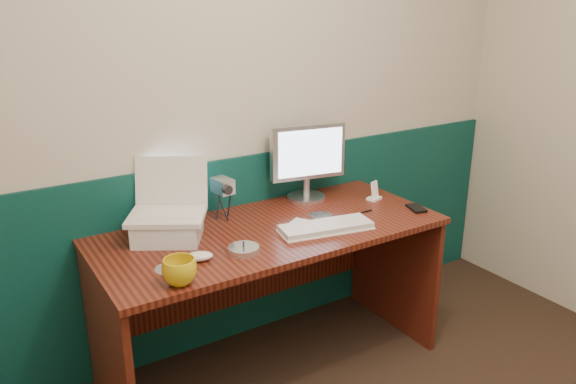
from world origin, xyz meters
TOP-DOWN VIEW (x-y plane):
  - back_wall at (0.00, 1.75)m, footprint 3.50×0.04m
  - wainscot at (0.00, 1.74)m, footprint 3.48×0.02m
  - desk at (-0.02, 1.38)m, footprint 1.60×0.70m
  - laptop_riser at (-0.46, 1.51)m, footprint 0.36×0.35m
  - laptop at (-0.46, 1.51)m, footprint 0.40×0.38m
  - monitor at (0.34, 1.63)m, footprint 0.41×0.18m
  - keyboard at (0.18, 1.23)m, footprint 0.44×0.22m
  - mouse_right at (0.35, 1.18)m, footprint 0.10×0.07m
  - mouse_left at (-0.44, 1.24)m, footprint 0.13×0.10m
  - mug at (-0.57, 1.10)m, footprint 0.15×0.15m
  - camcorder at (-0.15, 1.60)m, footprint 0.11×0.15m
  - cd_spindle at (-0.25, 1.21)m, footprint 0.13×0.13m
  - cd_loose_a at (-0.57, 1.24)m, footprint 0.11×0.11m
  - cd_loose_b at (0.26, 1.39)m, footprint 0.11×0.11m
  - pen at (0.45, 1.31)m, footprint 0.13×0.01m
  - papers at (0.10, 1.34)m, footprint 0.19×0.17m
  - dock at (0.63, 1.43)m, footprint 0.09×0.07m
  - music_player at (0.63, 1.43)m, footprint 0.05×0.04m
  - pda at (0.72, 1.20)m, footprint 0.10×0.13m

SIDE VIEW (x-z plane):
  - desk at x=-0.02m, z-range 0.00..0.75m
  - wainscot at x=0.00m, z-range 0.00..1.00m
  - cd_loose_b at x=0.26m, z-range 0.75..0.75m
  - cd_loose_a at x=-0.57m, z-range 0.75..0.75m
  - papers at x=0.10m, z-range 0.75..0.75m
  - pen at x=0.45m, z-range 0.75..0.76m
  - pda at x=0.72m, z-range 0.75..0.76m
  - dock at x=0.63m, z-range 0.75..0.76m
  - keyboard at x=0.18m, z-range 0.75..0.77m
  - cd_spindle at x=-0.25m, z-range 0.75..0.78m
  - mouse_right at x=0.35m, z-range 0.75..0.78m
  - mouse_left at x=-0.44m, z-range 0.75..0.79m
  - laptop_riser at x=-0.46m, z-range 0.75..0.85m
  - mug at x=-0.57m, z-range 0.75..0.85m
  - music_player at x=0.63m, z-range 0.76..0.85m
  - camcorder at x=-0.15m, z-range 0.75..0.97m
  - monitor at x=0.34m, z-range 0.75..1.15m
  - laptop at x=-0.46m, z-range 0.85..1.12m
  - back_wall at x=0.00m, z-range 0.00..2.50m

